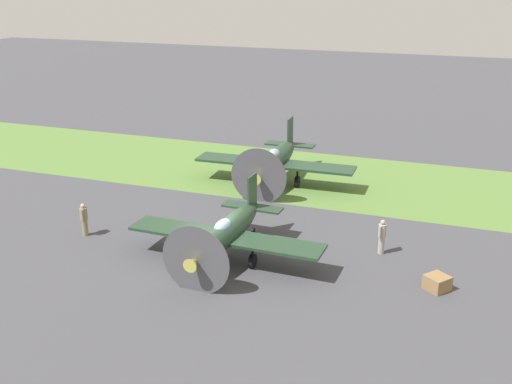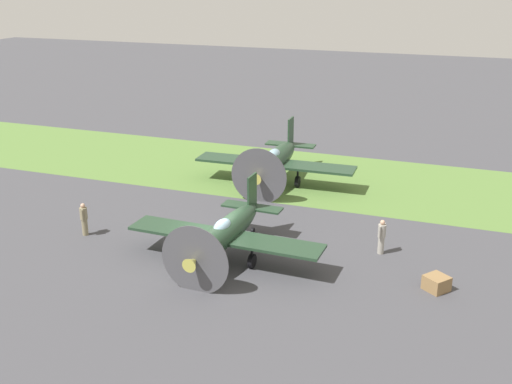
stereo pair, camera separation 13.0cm
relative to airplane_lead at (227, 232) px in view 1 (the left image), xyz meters
The scene contains 7 objects.
ground_plane 1.75m from the airplane_lead, 23.96° to the right, with size 160.00×160.00×0.00m, color #424247.
grass_verge 13.47m from the airplane_lead, 85.95° to the right, with size 120.00×11.00×0.01m, color #567A38.
airplane_lead is the anchor object (origin of this frame).
airplane_wingman 11.42m from the airplane_lead, 83.26° to the right, with size 10.22×8.11×3.65m.
ground_crew_chief 7.42m from the airplane_lead, 154.77° to the right, with size 0.38×0.61×1.73m.
ground_crew_mechanic 7.97m from the airplane_lead, ahead, with size 0.38×0.59×1.73m.
supply_crate 9.58m from the airplane_lead, behind, with size 0.90×0.90×0.64m, color olive.
Camera 1 is at (-11.08, 24.47, 12.80)m, focal length 42.97 mm.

